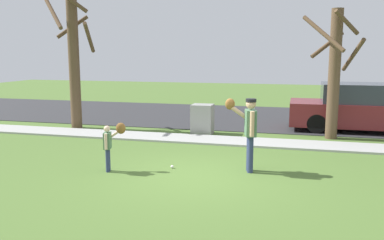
# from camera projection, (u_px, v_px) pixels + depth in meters

# --- Properties ---
(ground_plane) EXTENTS (48.00, 48.00, 0.00)m
(ground_plane) POSITION_uv_depth(u_px,v_px,m) (225.00, 142.00, 12.37)
(ground_plane) COLOR #4C6B2D
(sidewalk_strip) EXTENTS (36.00, 1.20, 0.06)m
(sidewalk_strip) POSITION_uv_depth(u_px,v_px,m) (225.00, 141.00, 12.46)
(sidewalk_strip) COLOR #A3A39E
(sidewalk_strip) RESTS_ON ground
(road_surface) EXTENTS (36.00, 6.80, 0.02)m
(road_surface) POSITION_uv_depth(u_px,v_px,m) (246.00, 117.00, 17.24)
(road_surface) COLOR #2D2D30
(road_surface) RESTS_ON ground
(person_adult) EXTENTS (0.77, 0.58, 1.67)m
(person_adult) POSITION_uv_depth(u_px,v_px,m) (248.00, 126.00, 9.18)
(person_adult) COLOR navy
(person_adult) RESTS_ON ground
(person_child) EXTENTS (0.46, 0.50, 1.10)m
(person_child) POSITION_uv_depth(u_px,v_px,m) (111.00, 141.00, 9.26)
(person_child) COLOR navy
(person_child) RESTS_ON ground
(baseball) EXTENTS (0.07, 0.07, 0.07)m
(baseball) POSITION_uv_depth(u_px,v_px,m) (172.00, 167.00, 9.59)
(baseball) COLOR white
(baseball) RESTS_ON ground
(utility_cabinet) EXTENTS (0.69, 0.61, 0.98)m
(utility_cabinet) POSITION_uv_depth(u_px,v_px,m) (202.00, 119.00, 13.63)
(utility_cabinet) COLOR gray
(utility_cabinet) RESTS_ON ground
(street_tree_near) EXTENTS (1.84, 1.87, 4.01)m
(street_tree_near) POSITION_uv_depth(u_px,v_px,m) (335.00, 70.00, 12.59)
(street_tree_near) COLOR brown
(street_tree_near) RESTS_ON ground
(street_tree_far) EXTENTS (1.84, 1.88, 4.92)m
(street_tree_far) POSITION_uv_depth(u_px,v_px,m) (74.00, 54.00, 14.31)
(street_tree_far) COLOR brown
(street_tree_far) RESTS_ON ground
(parked_suv_maroon) EXTENTS (4.70, 1.90, 1.63)m
(parked_suv_maroon) POSITION_uv_depth(u_px,v_px,m) (360.00, 108.00, 14.02)
(parked_suv_maroon) COLOR maroon
(parked_suv_maroon) RESTS_ON road_surface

